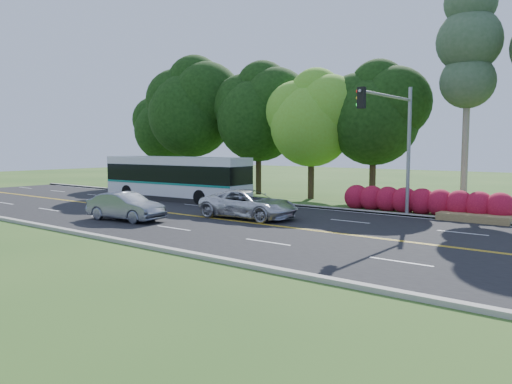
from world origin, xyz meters
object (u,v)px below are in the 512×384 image
Objects in this scene: traffic_signal at (395,130)px; transit_bus at (175,179)px; suv at (249,204)px; sedan at (126,206)px.

transit_bus is at bearing -178.32° from traffic_signal.
transit_bus reaches higher than suv.
traffic_signal is 8.50m from suv.
traffic_signal is 0.59× the size of transit_bus.
transit_bus is at bearing 65.15° from suv.
sedan is at bearing -140.80° from traffic_signal.
traffic_signal is 16.27m from transit_bus.
sedan is at bearing 131.62° from suv.
sedan is 0.81× the size of suv.
traffic_signal reaches higher than transit_bus.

